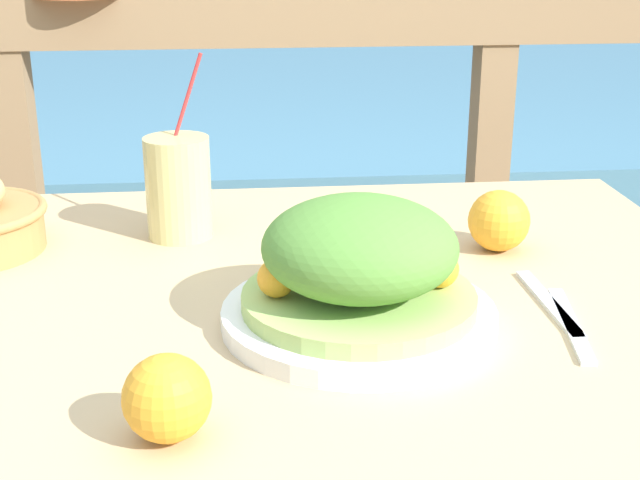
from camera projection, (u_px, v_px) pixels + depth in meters
The scene contains 9 objects.
patio_table at pixel (282, 376), 1.05m from camera, with size 1.10×0.86×0.77m.
railing_fence at pixel (259, 153), 1.72m from camera, with size 2.80×0.08×1.04m.
sea_backdrop at pixel (245, 119), 4.22m from camera, with size 12.00×4.00×0.55m.
salad_plate at pixel (359, 272), 0.92m from camera, with size 0.29×0.29×0.14m.
drink_glass at pixel (178, 187), 1.18m from camera, with size 0.09×0.09×0.24m.
fork at pixel (549, 303), 0.98m from camera, with size 0.02×0.18×0.00m.
knife at pixel (571, 324), 0.93m from camera, with size 0.04×0.18×0.00m.
orange_near_basket at pixel (167, 398), 0.72m from camera, with size 0.07×0.07×0.07m.
orange_near_glass at pixel (499, 221), 1.14m from camera, with size 0.08×0.08×0.08m.
Camera 1 is at (-0.04, -0.93, 1.17)m, focal length 50.00 mm.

